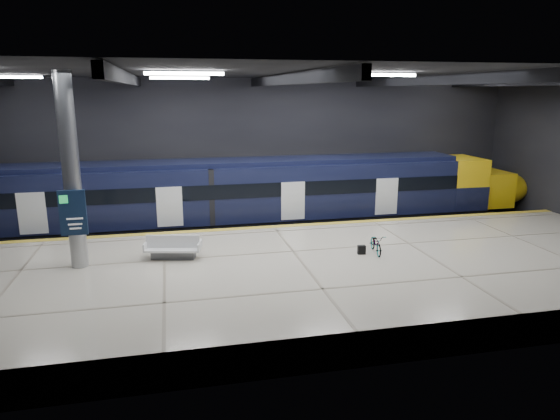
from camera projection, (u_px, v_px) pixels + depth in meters
name	position (u px, v px, depth m)	size (l,w,h in m)	color
ground	(287.00, 269.00, 21.08)	(30.00, 30.00, 0.00)	black
room_shell	(288.00, 132.00, 19.76)	(30.10, 16.10, 8.05)	black
platform	(303.00, 277.00, 18.58)	(30.00, 11.00, 1.10)	beige
safety_strip	(274.00, 227.00, 23.44)	(30.00, 0.40, 0.01)	gold
rails	(263.00, 232.00, 26.29)	(30.00, 1.52, 0.16)	gray
train	(264.00, 195.00, 25.83)	(29.40, 2.84, 3.79)	black
bench	(173.00, 250.00, 18.94)	(2.23, 1.29, 0.92)	#595B60
bicycle	(376.00, 243.00, 19.54)	(0.52, 1.50, 0.79)	#99999E
pannier_bag	(362.00, 250.00, 19.47)	(0.30, 0.18, 0.35)	black
info_column	(71.00, 175.00, 17.38)	(0.90, 0.78, 6.90)	#9EA0A5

